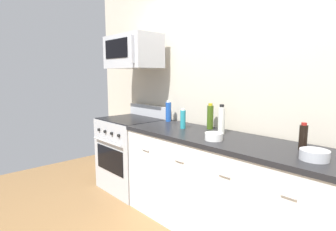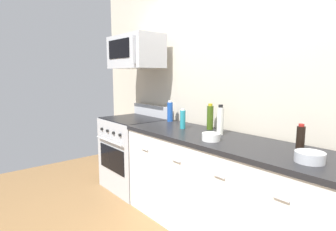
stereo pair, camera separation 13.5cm
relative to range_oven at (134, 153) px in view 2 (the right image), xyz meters
name	(u,v)px [view 2 (the right image)]	position (x,y,z in m)	size (l,w,h in m)	color
back_wall	(251,88)	(1.42, 0.41, 0.88)	(5.19, 0.10, 2.70)	beige
counter_unit	(220,188)	(1.42, 0.00, -0.01)	(2.10, 0.66, 0.92)	white
range_oven	(134,153)	(0.00, 0.00, 0.00)	(0.76, 0.69, 1.07)	#B7BABF
microwave	(135,52)	(0.00, 0.04, 1.28)	(0.74, 0.44, 0.40)	#B7BABF
bottle_soy_sauce_dark	(300,139)	(2.05, 0.10, 0.55)	(0.06, 0.06, 0.20)	black
bottle_olive_oil	(210,117)	(1.09, 0.21, 0.58)	(0.07, 0.07, 0.26)	#385114
bottle_vinegar_white	(220,120)	(1.31, 0.10, 0.58)	(0.06, 0.06, 0.28)	silver
bottle_dish_soap	(183,119)	(0.89, 0.03, 0.55)	(0.06, 0.06, 0.21)	teal
bottle_soda_blue	(170,111)	(0.47, 0.21, 0.57)	(0.07, 0.07, 0.25)	#1E4CA5
bowl_steel_prep	(310,157)	(2.20, -0.09, 0.49)	(0.18, 0.18, 0.07)	#B2B5BA
bowl_white_ceramic	(211,137)	(1.42, -0.14, 0.48)	(0.15, 0.15, 0.06)	white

